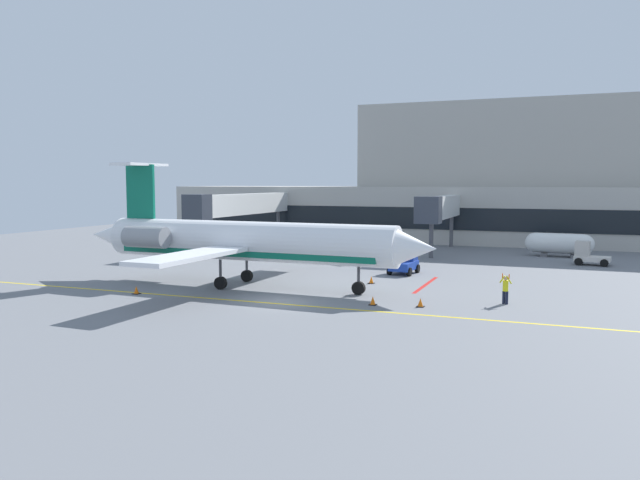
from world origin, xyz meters
The scene contains 14 objects.
ground centered at (0.00, 0.00, -0.05)m, with size 120.00×120.00×0.11m.
terminal_building centered at (7.70, 47.89, 6.92)m, with size 79.08×14.70×17.89m.
jet_bridge_west centered at (-18.34, 28.36, 4.98)m, with size 2.40×21.78×6.36m.
jet_bridge_east centered at (4.19, 31.31, 4.82)m, with size 2.40×15.99×6.21m.
regional_jet centered at (-5.22, 4.53, 3.31)m, with size 28.37×22.63×9.04m.
baggage_tug centered at (18.70, 26.64, 0.98)m, with size 3.26×2.26×2.18m.
pushback_tractor centered at (4.35, 15.26, 1.06)m, with size 2.18×3.28×2.41m.
belt_loader centered at (-1.15, 21.41, 1.02)m, with size 3.34×3.81×2.27m.
fuel_tank centered at (16.15, 32.46, 1.35)m, with size 6.70×2.55×2.39m.
marshaller centered at (13.37, 4.48, 0.97)m, with size 0.80×0.39×1.90m.
safety_cone_alpha centered at (5.78, 1.17, 0.25)m, with size 0.47×0.47×0.55m.
safety_cone_bravo centered at (-10.31, -1.02, 0.25)m, with size 0.47×0.47×0.55m.
safety_cone_charlie centered at (8.65, 1.65, 0.25)m, with size 0.47×0.47×0.55m.
safety_cone_delta centered at (3.28, 9.09, 0.25)m, with size 0.47×0.47×0.55m.
Camera 1 is at (16.76, -35.59, 7.56)m, focal length 35.19 mm.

